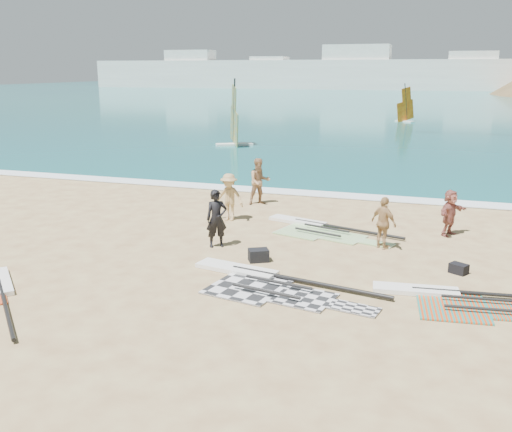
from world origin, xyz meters
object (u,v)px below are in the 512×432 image
(rig_orange, at_px, (459,300))
(person_wetsuit, at_px, (217,219))
(beachgoer_mid, at_px, (229,197))
(gear_bag_near, at_px, (259,255))
(beachgoer_right, at_px, (450,213))
(beachgoer_left, at_px, (259,181))
(rig_grey, at_px, (264,282))
(gear_bag_far, at_px, (459,269))
(beachgoer_back, at_px, (384,223))
(rig_green, at_px, (316,229))

(rig_orange, relative_size, person_wetsuit, 2.75)
(beachgoer_mid, bearing_deg, gear_bag_near, -54.92)
(rig_orange, distance_m, beachgoer_right, 6.16)
(gear_bag_near, bearing_deg, beachgoer_mid, 121.07)
(beachgoer_mid, bearing_deg, beachgoer_left, 88.95)
(rig_grey, relative_size, gear_bag_far, 12.05)
(rig_orange, distance_m, person_wetsuit, 7.83)
(gear_bag_far, bearing_deg, beachgoer_back, 143.65)
(rig_orange, height_order, beachgoer_back, beachgoer_back)
(rig_grey, xyz_separation_m, rig_orange, (4.96, 0.33, -0.00))
(beachgoer_back, bearing_deg, rig_green, 6.07)
(rig_grey, distance_m, beachgoer_mid, 6.83)
(beachgoer_mid, bearing_deg, rig_grey, -57.27)
(rig_orange, height_order, person_wetsuit, person_wetsuit)
(person_wetsuit, bearing_deg, beachgoer_mid, 69.96)
(gear_bag_far, relative_size, beachgoer_back, 0.28)
(rig_grey, relative_size, rig_green, 1.11)
(person_wetsuit, bearing_deg, rig_green, 14.16)
(rig_orange, xyz_separation_m, gear_bag_far, (0.02, 2.16, 0.09))
(beachgoer_left, relative_size, beachgoer_right, 1.22)
(rig_grey, bearing_deg, gear_bag_near, 123.46)
(person_wetsuit, relative_size, beachgoer_left, 0.96)
(rig_orange, bearing_deg, beachgoer_back, 113.99)
(gear_bag_far, distance_m, beachgoer_left, 10.26)
(gear_bag_near, xyz_separation_m, beachgoer_mid, (-2.54, 4.21, 0.72))
(person_wetsuit, height_order, beachgoer_right, person_wetsuit)
(person_wetsuit, xyz_separation_m, beachgoer_right, (7.15, 3.75, -0.13))
(gear_bag_near, distance_m, beachgoer_back, 4.25)
(person_wetsuit, height_order, beachgoer_back, person_wetsuit)
(gear_bag_far, bearing_deg, person_wetsuit, 178.43)
(rig_green, distance_m, person_wetsuit, 4.07)
(gear_bag_near, relative_size, beachgoer_back, 0.34)
(rig_orange, xyz_separation_m, person_wetsuit, (-7.41, 2.37, 0.89))
(beachgoer_mid, bearing_deg, rig_orange, -30.33)
(rig_grey, relative_size, beachgoer_right, 3.55)
(rig_grey, xyz_separation_m, gear_bag_near, (-0.72, 1.74, 0.14))
(gear_bag_far, height_order, person_wetsuit, person_wetsuit)
(gear_bag_far, height_order, beachgoer_mid, beachgoer_mid)
(rig_grey, xyz_separation_m, beachgoer_left, (-3.00, 8.89, 0.93))
(person_wetsuit, bearing_deg, rig_grey, -81.67)
(beachgoer_mid, xyz_separation_m, beachgoer_right, (7.96, 0.50, -0.10))
(gear_bag_near, bearing_deg, rig_orange, -13.89)
(rig_grey, distance_m, beachgoer_left, 9.42)
(rig_orange, bearing_deg, person_wetsuit, 155.74)
(rig_grey, distance_m, gear_bag_near, 1.88)
(beachgoer_right, bearing_deg, rig_green, 129.62)
(rig_green, height_order, beachgoer_mid, beachgoer_mid)
(gear_bag_far, bearing_deg, beachgoer_left, 141.31)
(gear_bag_near, bearing_deg, person_wetsuit, 150.97)
(rig_green, relative_size, rig_orange, 1.00)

